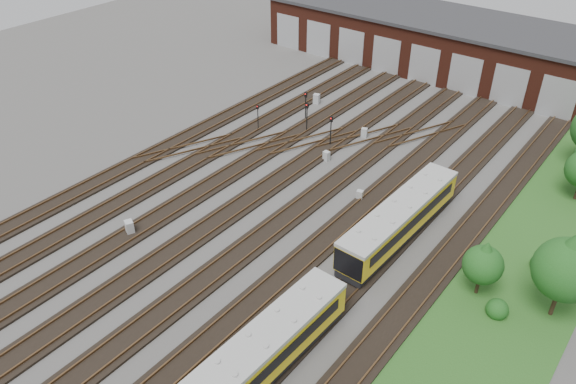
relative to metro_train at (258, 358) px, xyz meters
The scene contains 18 objects.
ground 14.14m from the metro_train, 135.46° to the left, with size 120.00×120.00×0.00m, color #403E3C.
track_network 14.66m from the metro_train, 134.28° to the left, with size 30.40×70.00×0.33m.
maintenance_shed 50.83m from the metro_train, 101.36° to the left, with size 51.00×12.50×6.35m.
grass_verge 21.85m from the metro_train, 65.60° to the left, with size 8.00×55.00×0.05m, color #224F1A.
metro_train is the anchor object (origin of this frame).
signal_mast_0 32.69m from the metro_train, 121.80° to the left, with size 0.29×0.28×3.00m.
signal_mast_1 29.98m from the metro_train, 130.43° to the left, with size 0.26×0.25×2.79m.
signal_mast_2 29.84m from the metro_train, 121.12° to the left, with size 0.27×0.26×3.14m.
signal_mast_3 27.37m from the metro_train, 115.90° to the left, with size 0.28×0.27×3.11m.
relay_cabinet_0 16.76m from the metro_train, 165.76° to the left, with size 0.68×0.56×1.13m, color #B9BCBF.
relay_cabinet_1 36.68m from the metro_train, 120.40° to the left, with size 0.65×0.54×1.08m, color #B9BCBF.
relay_cabinet_2 24.62m from the metro_train, 115.75° to the left, with size 0.56×0.46×0.93m, color #B9BCBF.
relay_cabinet_3 30.04m from the metro_train, 110.17° to the left, with size 0.56×0.47×0.93m, color #B9BCBF.
relay_cabinet_4 19.31m from the metro_train, 104.83° to the left, with size 0.52×0.43×0.86m, color #B9BCBF.
tree_3 15.70m from the metro_train, 63.67° to the left, with size 2.60×2.60×4.32m.
tree_4 19.08m from the metro_train, 52.84° to the left, with size 3.99×3.99×6.61m.
bush_0 15.63m from the metro_train, 56.02° to the left, with size 1.40×1.40×1.40m, color #174914.
bush_1 21.31m from the metro_train, 63.65° to the left, with size 1.32×1.32×1.32m, color #174914.
Camera 1 is at (23.77, -24.85, 26.25)m, focal length 35.00 mm.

